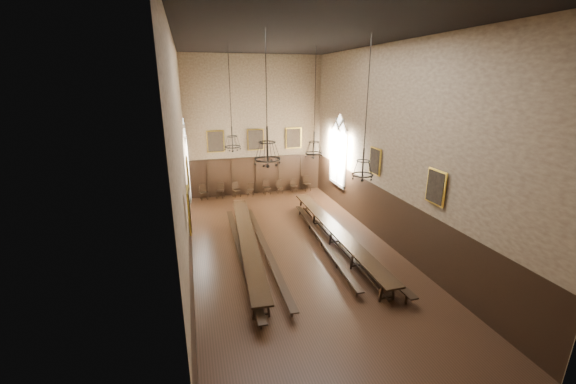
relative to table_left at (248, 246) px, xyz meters
name	(u,v)px	position (x,y,z in m)	size (l,w,h in m)	color
floor	(294,251)	(2.07, -0.27, -0.41)	(9.00, 18.00, 0.02)	black
ceiling	(295,37)	(2.07, -0.27, 8.61)	(9.00, 18.00, 0.02)	black
wall_back	(255,127)	(2.07, 8.74, 4.10)	(9.00, 0.02, 9.00)	#8E7857
wall_front	(434,248)	(2.07, -9.28, 4.10)	(9.00, 0.02, 9.00)	#8E7857
wall_left	(183,160)	(-2.44, -0.27, 4.10)	(0.02, 18.00, 9.00)	#8E7857
wall_right	(390,148)	(6.58, -0.27, 4.10)	(0.02, 18.00, 9.00)	#8E7857
wainscot_panelling	(294,225)	(2.07, -0.27, 0.85)	(9.00, 18.00, 2.50)	black
table_left	(248,246)	(0.00, 0.00, 0.00)	(1.42, 10.20, 0.79)	black
table_right	(335,236)	(4.15, -0.14, 0.01)	(0.76, 10.41, 0.81)	black
bench_left_outer	(241,254)	(-0.37, -0.53, -0.11)	(0.43, 9.94, 0.45)	black
bench_left_inner	(265,250)	(0.73, -0.36, -0.12)	(0.45, 9.64, 0.43)	black
bench_right_inner	(322,241)	(3.45, -0.18, -0.14)	(0.79, 9.03, 0.41)	black
bench_right_outer	(343,238)	(4.52, -0.23, -0.09)	(0.69, 10.77, 0.48)	black
chair_0	(204,195)	(-1.52, 8.26, -0.10)	(0.52, 0.52, 1.00)	black
chair_1	(220,193)	(-0.44, 8.32, -0.09)	(0.57, 0.57, 1.02)	black
chair_2	(237,192)	(0.62, 8.24, -0.10)	(0.56, 0.56, 0.99)	black
chair_3	(251,192)	(1.55, 8.21, -0.13)	(0.49, 0.49, 0.88)	black
chair_4	(267,190)	(2.68, 8.27, -0.10)	(0.50, 0.50, 0.99)	black
chair_5	(279,189)	(3.57, 8.26, -0.13)	(0.42, 0.42, 0.89)	black
chair_6	(294,188)	(4.61, 8.33, -0.13)	(0.40, 0.40, 0.88)	black
chair_7	(307,186)	(5.57, 8.31, -0.08)	(0.55, 0.55, 1.04)	black
chandelier_back_left	(232,139)	(-0.22, 2.09, 4.45)	(0.75, 0.75, 4.64)	black
chandelier_back_right	(314,147)	(3.98, 2.63, 3.80)	(0.89, 0.89, 5.30)	black
chandelier_front_left	(267,151)	(0.42, -2.60, 4.73)	(0.91, 0.91, 4.31)	black
chandelier_front_right	(363,166)	(4.17, -2.37, 3.94)	(0.84, 0.84, 5.17)	black
portrait_back_0	(216,142)	(-0.53, 8.61, 3.30)	(1.10, 0.12, 1.40)	gold
portrait_back_1	(256,140)	(2.07, 8.61, 3.30)	(1.10, 0.12, 1.40)	gold
portrait_back_2	(294,138)	(4.67, 8.61, 3.30)	(1.10, 0.12, 1.40)	gold
portrait_left_0	(188,174)	(-2.31, 0.73, 3.30)	(0.12, 1.00, 1.30)	gold
portrait_left_1	(189,210)	(-2.31, -3.77, 3.30)	(0.12, 1.00, 1.30)	gold
portrait_right_0	(375,161)	(6.45, 0.73, 3.30)	(0.12, 1.00, 1.30)	gold
portrait_right_1	(436,187)	(6.45, -3.77, 3.30)	(0.12, 1.00, 1.30)	gold
window_right	(338,150)	(6.50, 5.23, 3.00)	(0.20, 2.20, 4.60)	white
window_left	(187,159)	(-2.36, 5.23, 3.00)	(0.20, 2.20, 4.60)	white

